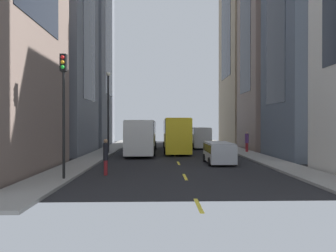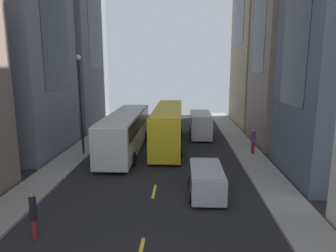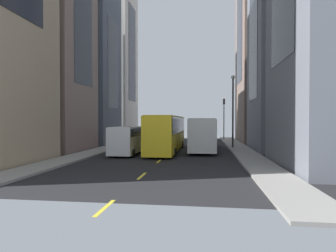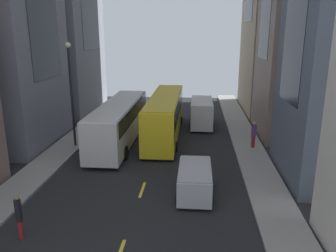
% 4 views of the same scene
% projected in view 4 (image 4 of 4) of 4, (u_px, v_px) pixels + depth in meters
% --- Properties ---
extents(ground_plane, '(40.82, 40.82, 0.00)m').
position_uv_depth(ground_plane, '(159.00, 142.00, 28.48)').
color(ground_plane, black).
extents(sidewalk_west, '(2.34, 44.00, 0.15)m').
position_uv_depth(sidewalk_west, '(75.00, 139.00, 29.05)').
color(sidewalk_west, gray).
rests_on(sidewalk_west, ground).
extents(sidewalk_east, '(2.34, 44.00, 0.15)m').
position_uv_depth(sidewalk_east, '(247.00, 143.00, 27.87)').
color(sidewalk_east, gray).
rests_on(sidewalk_east, ground).
extents(lane_stripe_2, '(0.16, 2.00, 0.01)m').
position_uv_depth(lane_stripe_2, '(142.00, 190.00, 19.83)').
color(lane_stripe_2, yellow).
rests_on(lane_stripe_2, ground).
extents(lane_stripe_3, '(0.16, 2.00, 0.01)m').
position_uv_depth(lane_stripe_3, '(155.00, 154.00, 25.60)').
color(lane_stripe_3, yellow).
rests_on(lane_stripe_3, ground).
extents(lane_stripe_4, '(0.16, 2.00, 0.01)m').
position_uv_depth(lane_stripe_4, '(163.00, 132.00, 31.36)').
color(lane_stripe_4, yellow).
rests_on(lane_stripe_4, ground).
extents(lane_stripe_5, '(0.16, 2.00, 0.01)m').
position_uv_depth(lane_stripe_5, '(168.00, 116.00, 37.12)').
color(lane_stripe_5, yellow).
rests_on(lane_stripe_5, ground).
extents(lane_stripe_6, '(0.16, 2.00, 0.01)m').
position_uv_depth(lane_stripe_6, '(172.00, 105.00, 42.88)').
color(lane_stripe_6, yellow).
rests_on(lane_stripe_6, ground).
extents(lane_stripe_7, '(0.16, 2.00, 0.01)m').
position_uv_depth(lane_stripe_7, '(175.00, 97.00, 48.64)').
color(lane_stripe_7, yellow).
rests_on(lane_stripe_7, ground).
extents(city_bus_white, '(2.81, 12.54, 3.35)m').
position_uv_depth(city_bus_white, '(119.00, 119.00, 27.89)').
color(city_bus_white, silver).
rests_on(city_bus_white, ground).
extents(streetcar_yellow, '(2.70, 13.12, 3.59)m').
position_uv_depth(streetcar_yellow, '(165.00, 112.00, 29.74)').
color(streetcar_yellow, yellow).
rests_on(streetcar_yellow, ground).
extents(delivery_van_white, '(2.25, 5.43, 2.58)m').
position_uv_depth(delivery_van_white, '(202.00, 111.00, 32.93)').
color(delivery_van_white, white).
rests_on(delivery_van_white, ground).
extents(car_silver_0, '(2.00, 4.00, 1.62)m').
position_uv_depth(car_silver_0, '(195.00, 179.00, 19.04)').
color(car_silver_0, '#B7BABF').
rests_on(car_silver_0, ground).
extents(pedestrian_crossing_near, '(0.29, 0.29, 2.13)m').
position_uv_depth(pedestrian_crossing_near, '(19.00, 215.00, 14.84)').
color(pedestrian_crossing_near, maroon).
rests_on(pedestrian_crossing_near, ground).
extents(pedestrian_crossing_mid, '(0.38, 0.38, 2.08)m').
position_uv_depth(pedestrian_crossing_mid, '(254.00, 134.00, 26.45)').
color(pedestrian_crossing_mid, maroon).
rests_on(pedestrian_crossing_mid, ground).
extents(streetlamp_near, '(0.44, 0.44, 8.06)m').
position_uv_depth(streetlamp_near, '(71.00, 85.00, 25.91)').
color(streetlamp_near, black).
rests_on(streetlamp_near, ground).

